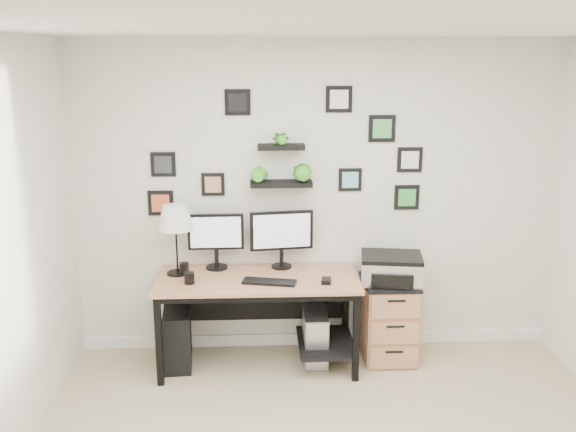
{
  "coord_description": "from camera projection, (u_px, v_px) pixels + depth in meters",
  "views": [
    {
      "loc": [
        -0.47,
        -3.16,
        2.48
      ],
      "look_at": [
        -0.25,
        1.83,
        1.2
      ],
      "focal_mm": 40.0,
      "sensor_mm": 36.0,
      "label": 1
    }
  ],
  "objects": [
    {
      "name": "table_lamp",
      "position": [
        175.0,
        219.0,
        5.04
      ],
      "size": [
        0.28,
        0.28,
        0.57
      ],
      "color": "black",
      "rests_on": "desk"
    },
    {
      "name": "pc_tower_grey",
      "position": [
        315.0,
        336.0,
        5.28
      ],
      "size": [
        0.19,
        0.43,
        0.43
      ],
      "color": "gray",
      "rests_on": "ground"
    },
    {
      "name": "monitor_left",
      "position": [
        216.0,
        237.0,
        5.21
      ],
      "size": [
        0.45,
        0.18,
        0.46
      ],
      "color": "black",
      "rests_on": "desk"
    },
    {
      "name": "monitor_right",
      "position": [
        282.0,
        234.0,
        5.23
      ],
      "size": [
        0.52,
        0.19,
        0.48
      ],
      "color": "black",
      "rests_on": "desk"
    },
    {
      "name": "mug",
      "position": [
        189.0,
        278.0,
        4.93
      ],
      "size": [
        0.08,
        0.08,
        0.09
      ],
      "primitive_type": "cylinder",
      "color": "black",
      "rests_on": "desk"
    },
    {
      "name": "mouse",
      "position": [
        326.0,
        281.0,
        4.95
      ],
      "size": [
        0.09,
        0.12,
        0.03
      ],
      "primitive_type": "cube",
      "rotation": [
        0.0,
        0.0,
        -0.16
      ],
      "color": "black",
      "rests_on": "desk"
    },
    {
      "name": "printer",
      "position": [
        391.0,
        268.0,
        5.19
      ],
      "size": [
        0.53,
        0.45,
        0.22
      ],
      "color": "silver",
      "rests_on": "file_cabinet"
    },
    {
      "name": "desk",
      "position": [
        262.0,
        291.0,
        5.13
      ],
      "size": [
        1.6,
        0.7,
        0.75
      ],
      "color": "tan",
      "rests_on": "ground"
    },
    {
      "name": "pen_cup",
      "position": [
        184.0,
        269.0,
        5.13
      ],
      "size": [
        0.08,
        0.08,
        0.1
      ],
      "primitive_type": "cylinder",
      "color": "black",
      "rests_on": "desk"
    },
    {
      "name": "pc_tower_black",
      "position": [
        178.0,
        336.0,
        5.21
      ],
      "size": [
        0.25,
        0.49,
        0.48
      ],
      "primitive_type": "cube",
      "rotation": [
        0.0,
        0.0,
        0.09
      ],
      "color": "black",
      "rests_on": "ground"
    },
    {
      "name": "room",
      "position": [
        316.0,
        338.0,
        5.61
      ],
      "size": [
        4.0,
        4.0,
        4.0
      ],
      "color": "#C0AF89",
      "rests_on": "ground"
    },
    {
      "name": "file_cabinet",
      "position": [
        388.0,
        319.0,
        5.31
      ],
      "size": [
        0.43,
        0.53,
        0.67
      ],
      "color": "tan",
      "rests_on": "ground"
    },
    {
      "name": "keyboard",
      "position": [
        269.0,
        282.0,
        4.95
      ],
      "size": [
        0.43,
        0.21,
        0.02
      ],
      "primitive_type": "cube",
      "rotation": [
        0.0,
        0.0,
        -0.21
      ],
      "color": "black",
      "rests_on": "desk"
    },
    {
      "name": "wall_decor",
      "position": [
        287.0,
        159.0,
        5.15
      ],
      "size": [
        2.25,
        0.18,
        1.04
      ],
      "color": "black",
      "rests_on": "ground"
    }
  ]
}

